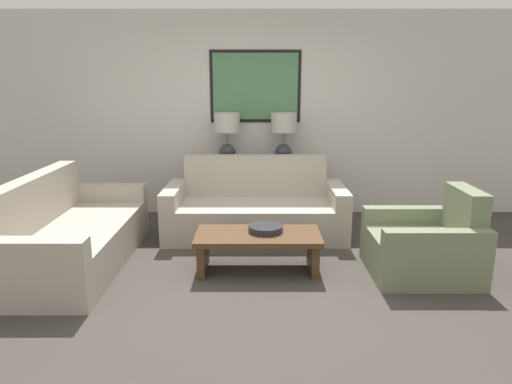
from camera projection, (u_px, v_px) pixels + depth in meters
name	position (u px, v px, depth m)	size (l,w,h in m)	color
ground_plane	(255.00, 289.00, 4.01)	(20.00, 20.00, 0.00)	#3D3833
back_wall	(255.00, 115.00, 6.06)	(8.11, 0.12, 2.65)	beige
console_table	(255.00, 190.00, 6.02)	(1.24, 0.39, 0.74)	black
table_lamp_left	(227.00, 132.00, 5.84)	(0.33, 0.33, 0.64)	#333338
table_lamp_right	(284.00, 132.00, 5.84)	(0.33, 0.33, 0.64)	#333338
couch_by_back_wall	(255.00, 210.00, 5.37)	(2.07, 0.92, 0.89)	#ADA393
couch_by_side	(71.00, 236.00, 4.48)	(0.92, 2.07, 0.89)	#ADA393
coffee_table	(258.00, 243.00, 4.34)	(1.18, 0.56, 0.37)	#4C331E
decorative_bowl	(266.00, 228.00, 4.36)	(0.33, 0.33, 0.06)	#232328
armchair_near_back_wall	(425.00, 246.00, 4.26)	(0.94, 0.87, 0.83)	#707A5B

